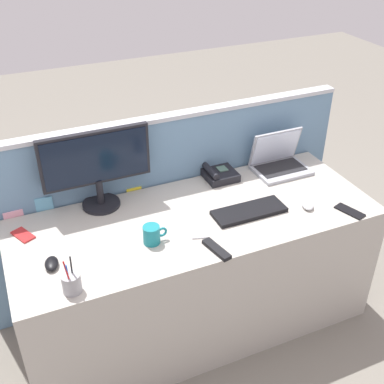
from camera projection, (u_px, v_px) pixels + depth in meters
ground_plane at (195, 319)px, 2.89m from camera, size 10.00×10.00×0.00m
desk at (196, 271)px, 2.69m from camera, size 1.88×0.73×0.74m
cubicle_divider at (168, 204)px, 2.90m from camera, size 2.15×0.08×1.14m
desktop_monitor at (96, 163)px, 2.45m from camera, size 0.56×0.20×0.42m
laptop at (279, 160)px, 2.88m from camera, size 0.32×0.23×0.23m
desk_phone at (219, 174)px, 2.80m from camera, size 0.18×0.17×0.08m
keyboard_main at (249, 211)px, 2.51m from camera, size 0.38×0.15×0.02m
computer_mouse_right_hand at (52, 264)px, 2.16m from camera, size 0.08×0.11×0.03m
computer_mouse_left_hand at (307, 204)px, 2.56m from camera, size 0.09×0.12×0.03m
pen_cup at (72, 283)px, 2.01m from camera, size 0.08×0.08×0.18m
cell_phone_black_slab at (350, 211)px, 2.53m from camera, size 0.11×0.17×0.01m
cell_phone_red_case at (23, 235)px, 2.36m from camera, size 0.11×0.14×0.01m
cell_phone_white_slab at (198, 230)px, 2.39m from camera, size 0.11×0.15×0.01m
tv_remote at (217, 249)px, 2.25m from camera, size 0.08×0.18×0.02m
coffee_mug at (152, 235)px, 2.29m from camera, size 0.12×0.08×0.09m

